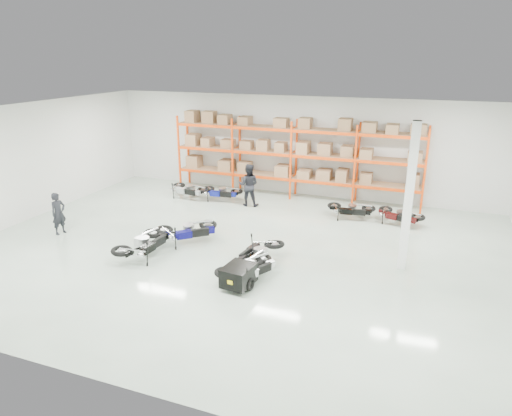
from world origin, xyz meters
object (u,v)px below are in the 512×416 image
at_px(moto_back_c, 351,207).
at_px(moto_back_d, 399,212).
at_px(moto_touring_right, 258,249).
at_px(moto_back_a, 221,190).
at_px(moto_back_b, 188,187).
at_px(moto_silver_left, 249,265).
at_px(person_back, 249,185).
at_px(moto_black_far_left, 144,240).
at_px(person_left, 59,213).
at_px(moto_blue_centre, 188,227).
at_px(trailer, 239,276).

xyz_separation_m(moto_back_c, moto_back_d, (1.84, -0.04, -0.01)).
bearing_deg(moto_touring_right, moto_back_a, 132.57).
height_order(moto_back_a, moto_back_b, moto_back_b).
xyz_separation_m(moto_silver_left, moto_back_b, (-5.53, 6.56, 0.00)).
distance_m(moto_silver_left, person_back, 7.00).
bearing_deg(moto_back_d, moto_black_far_left, 151.36).
bearing_deg(moto_back_b, moto_black_far_left, -152.99).
bearing_deg(moto_black_far_left, person_left, -4.81).
bearing_deg(moto_back_d, moto_back_a, 109.86).
height_order(moto_back_d, person_back, person_back).
bearing_deg(moto_back_c, moto_touring_right, 154.24).
relative_size(moto_black_far_left, moto_back_c, 1.18).
bearing_deg(moto_touring_right, moto_back_b, 143.06).
height_order(moto_back_d, person_left, person_left).
height_order(moto_touring_right, moto_back_a, moto_touring_right).
bearing_deg(moto_black_far_left, moto_back_c, -128.73).
relative_size(moto_blue_centre, moto_back_a, 1.14).
distance_m(moto_back_a, moto_back_c, 5.87).
distance_m(moto_blue_centre, person_left, 4.86).
height_order(moto_blue_centre, moto_touring_right, moto_blue_centre).
xyz_separation_m(trailer, person_back, (-2.43, 6.99, 0.53)).
bearing_deg(trailer, person_back, 115.95).
height_order(moto_silver_left, person_back, person_back).
xyz_separation_m(trailer, moto_back_b, (-5.42, 7.03, 0.14)).
distance_m(moto_blue_centre, moto_back_c, 6.63).
xyz_separation_m(moto_back_d, person_back, (-6.27, 0.16, 0.43)).
height_order(moto_touring_right, moto_back_d, moto_touring_right).
bearing_deg(moto_back_b, moto_back_d, -80.23).
distance_m(moto_silver_left, moto_back_d, 7.37).
height_order(moto_silver_left, trailer, moto_silver_left).
bearing_deg(person_back, moto_back_c, 168.82).
relative_size(moto_black_far_left, moto_back_a, 1.17).
bearing_deg(moto_back_d, moto_touring_right, 166.57).
xyz_separation_m(moto_blue_centre, moto_back_c, (4.91, 4.45, -0.08)).
distance_m(moto_blue_centre, moto_touring_right, 3.03).
xyz_separation_m(moto_blue_centre, moto_touring_right, (2.92, -0.82, -0.03)).
xyz_separation_m(moto_blue_centre, person_left, (-4.78, -0.89, 0.20)).
relative_size(moto_silver_left, person_left, 1.10).
bearing_deg(moto_back_c, moto_back_d, -96.17).
bearing_deg(moto_back_a, person_back, -102.83).
bearing_deg(moto_back_c, moto_blue_centre, 127.16).
distance_m(moto_back_a, moto_back_d, 7.71).
height_order(moto_blue_centre, person_left, person_left).
relative_size(person_left, person_back, 0.84).
relative_size(moto_black_far_left, trailer, 1.19).
height_order(moto_blue_centre, moto_black_far_left, moto_black_far_left).
distance_m(moto_back_a, person_left, 6.87).
bearing_deg(trailer, moto_black_far_left, 173.48).
distance_m(moto_black_far_left, moto_back_b, 6.42).
bearing_deg(moto_blue_centre, moto_back_a, -29.15).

